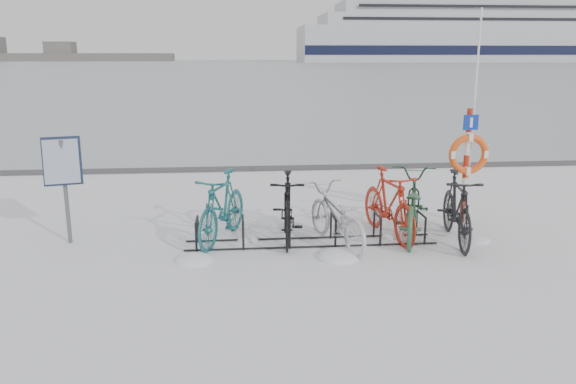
{
  "coord_description": "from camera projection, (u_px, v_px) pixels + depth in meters",
  "views": [
    {
      "loc": [
        -1.13,
        -8.48,
        2.95
      ],
      "look_at": [
        -0.31,
        0.6,
        0.71
      ],
      "focal_mm": 35.0,
      "sensor_mm": 36.0,
      "label": 1
    }
  ],
  "objects": [
    {
      "name": "bike_2",
      "position": [
        336.0,
        214.0,
        8.87
      ],
      "size": [
        1.16,
        1.98,
        0.98
      ],
      "primitive_type": "imported",
      "rotation": [
        0.0,
        0.0,
        3.43
      ],
      "color": "#B3B4BB",
      "rests_on": "ground"
    },
    {
      "name": "bike_1",
      "position": [
        288.0,
        205.0,
        9.12
      ],
      "size": [
        0.71,
        1.9,
        1.12
      ],
      "primitive_type": "imported",
      "rotation": [
        0.0,
        0.0,
        -0.1
      ],
      "color": "black",
      "rests_on": "ground"
    },
    {
      "name": "lifebuoy_station",
      "position": [
        468.0,
        154.0,
        9.82
      ],
      "size": [
        0.71,
        0.22,
        3.71
      ],
      "color": "#A8210D",
      "rests_on": "ground"
    },
    {
      "name": "bike_3",
      "position": [
        389.0,
        202.0,
        9.24
      ],
      "size": [
        0.88,
        2.01,
        1.17
      ],
      "primitive_type": "imported",
      "rotation": [
        0.0,
        0.0,
        0.18
      ],
      "color": "#A82716",
      "rests_on": "ground"
    },
    {
      "name": "snow_drifts",
      "position": [
        320.0,
        251.0,
        8.63
      ],
      "size": [
        5.03,
        1.5,
        0.23
      ],
      "color": "white",
      "rests_on": "ground"
    },
    {
      "name": "bike_rack",
      "position": [
        311.0,
        233.0,
        8.96
      ],
      "size": [
        4.0,
        0.48,
        0.46
      ],
      "color": "black",
      "rests_on": "ground"
    },
    {
      "name": "ground",
      "position": [
        311.0,
        243.0,
        9.0
      ],
      "size": [
        900.0,
        900.0,
        0.0
      ],
      "primitive_type": "plane",
      "color": "white",
      "rests_on": "ground"
    },
    {
      "name": "bike_0",
      "position": [
        222.0,
        205.0,
        9.07
      ],
      "size": [
        1.18,
        1.99,
        1.15
      ],
      "primitive_type": "imported",
      "rotation": [
        0.0,
        0.0,
        -0.36
      ],
      "color": "#1A585F",
      "rests_on": "ground"
    },
    {
      "name": "quay_edge",
      "position": [
        282.0,
        168.0,
        14.7
      ],
      "size": [
        400.0,
        0.25,
        0.1
      ],
      "primitive_type": "cube",
      "color": "#3F3F42",
      "rests_on": "ground"
    },
    {
      "name": "cruise_ferry",
      "position": [
        495.0,
        26.0,
        221.5
      ],
      "size": [
        156.76,
        29.52,
        51.51
      ],
      "color": "silver",
      "rests_on": "ground"
    },
    {
      "name": "bike_4",
      "position": [
        412.0,
        203.0,
        9.28
      ],
      "size": [
        1.39,
        2.25,
        1.12
      ],
      "primitive_type": "imported",
      "rotation": [
        0.0,
        0.0,
        2.81
      ],
      "color": "#2C5637",
      "rests_on": "ground"
    },
    {
      "name": "bike_5",
      "position": [
        457.0,
        206.0,
        8.99
      ],
      "size": [
        0.84,
        1.99,
        1.16
      ],
      "primitive_type": "imported",
      "rotation": [
        0.0,
        0.0,
        -0.16
      ],
      "color": "black",
      "rests_on": "ground"
    },
    {
      "name": "ice_sheet",
      "position": [
        240.0,
        65.0,
        158.92
      ],
      "size": [
        400.0,
        298.0,
        0.02
      ],
      "primitive_type": "cube",
      "color": "#A4AFB9",
      "rests_on": "ground"
    },
    {
      "name": "info_board",
      "position": [
        63.0,
        168.0,
        8.72
      ],
      "size": [
        0.61,
        0.35,
        1.72
      ],
      "rotation": [
        0.0,
        0.0,
        0.24
      ],
      "color": "#595B5E",
      "rests_on": "ground"
    }
  ]
}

